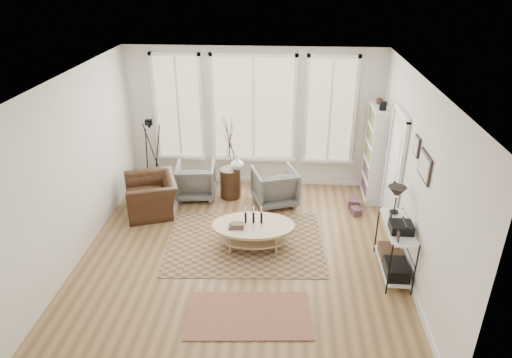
# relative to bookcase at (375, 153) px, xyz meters

# --- Properties ---
(room) EXTENTS (5.50, 5.54, 2.90)m
(room) POSITION_rel_bookcase_xyz_m (-2.42, -2.20, 0.47)
(room) COLOR olive
(room) RESTS_ON ground
(bay_window) EXTENTS (4.14, 0.12, 2.24)m
(bay_window) POSITION_rel_bookcase_xyz_m (-2.44, 0.49, 0.65)
(bay_window) COLOR #D7C387
(bay_window) RESTS_ON ground
(door) EXTENTS (0.09, 1.06, 2.22)m
(door) POSITION_rel_bookcase_xyz_m (0.13, -1.08, 0.17)
(door) COLOR silver
(door) RESTS_ON ground
(bookcase) EXTENTS (0.31, 0.85, 2.06)m
(bookcase) POSITION_rel_bookcase_xyz_m (0.00, 0.00, 0.00)
(bookcase) COLOR white
(bookcase) RESTS_ON ground
(low_shelf) EXTENTS (0.38, 1.08, 1.30)m
(low_shelf) POSITION_rel_bookcase_xyz_m (-0.06, -2.52, -0.44)
(low_shelf) COLOR white
(low_shelf) RESTS_ON ground
(wall_art) EXTENTS (0.04, 0.88, 0.44)m
(wall_art) POSITION_rel_bookcase_xyz_m (0.14, -2.49, 0.92)
(wall_art) COLOR black
(wall_art) RESTS_ON ground
(rug_main) EXTENTS (2.75, 2.13, 0.01)m
(rug_main) POSITION_rel_bookcase_xyz_m (-2.41, -1.88, -0.95)
(rug_main) COLOR brown
(rug_main) RESTS_ON ground
(rug_runner) EXTENTS (1.76, 1.07, 0.01)m
(rug_runner) POSITION_rel_bookcase_xyz_m (-2.19, -3.65, -0.94)
(rug_runner) COLOR maroon
(rug_runner) RESTS_ON ground
(coffee_table) EXTENTS (1.42, 0.94, 0.63)m
(coffee_table) POSITION_rel_bookcase_xyz_m (-2.26, -1.99, -0.61)
(coffee_table) COLOR tan
(coffee_table) RESTS_ON ground
(armchair_left) EXTENTS (0.84, 0.86, 0.71)m
(armchair_left) POSITION_rel_bookcase_xyz_m (-3.55, -0.24, -0.60)
(armchair_left) COLOR slate
(armchair_left) RESTS_ON ground
(armchair_right) EXTENTS (1.01, 1.03, 0.74)m
(armchair_right) POSITION_rel_bookcase_xyz_m (-1.95, -0.43, -0.59)
(armchair_right) COLOR slate
(armchair_right) RESTS_ON ground
(side_table) EXTENTS (0.41, 0.41, 1.73)m
(side_table) POSITION_rel_bookcase_xyz_m (-2.85, -0.21, -0.12)
(side_table) COLOR #3B2314
(side_table) RESTS_ON ground
(vase) EXTENTS (0.31, 0.31, 0.27)m
(vase) POSITION_rel_bookcase_xyz_m (-2.71, -0.22, -0.20)
(vase) COLOR silver
(vase) RESTS_ON side_table
(accent_chair) EXTENTS (1.31, 1.23, 0.69)m
(accent_chair) POSITION_rel_bookcase_xyz_m (-4.28, -0.91, -0.61)
(accent_chair) COLOR #3B2314
(accent_chair) RESTS_ON ground
(tripod_camera) EXTENTS (0.54, 0.54, 1.52)m
(tripod_camera) POSITION_rel_bookcase_xyz_m (-4.50, 0.06, -0.25)
(tripod_camera) COLOR black
(tripod_camera) RESTS_ON ground
(book_stack_near) EXTENTS (0.25, 0.30, 0.18)m
(book_stack_near) POSITION_rel_bookcase_xyz_m (-0.39, -0.47, -0.87)
(book_stack_near) COLOR brown
(book_stack_near) RESTS_ON ground
(book_stack_far) EXTENTS (0.22, 0.25, 0.14)m
(book_stack_far) POSITION_rel_bookcase_xyz_m (-0.39, -0.77, -0.89)
(book_stack_far) COLOR brown
(book_stack_far) RESTS_ON ground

